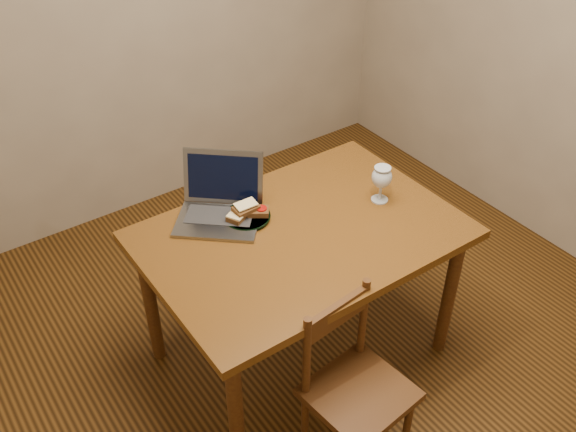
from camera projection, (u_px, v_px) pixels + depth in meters
floor at (318, 345)px, 3.16m from camera, size 3.20×3.20×0.02m
table at (302, 247)px, 2.72m from camera, size 1.30×0.90×0.74m
chair at (356, 382)px, 2.44m from camera, size 0.40×0.39×0.39m
plate at (247, 217)px, 2.73m from camera, size 0.20×0.20×0.02m
sandwich_cheese at (239, 214)px, 2.71m from camera, size 0.12×0.10×0.03m
sandwich_tomato at (256, 210)px, 2.73m from camera, size 0.13×0.12×0.03m
sandwich_top at (246, 208)px, 2.71m from camera, size 0.11×0.07×0.03m
milk_glass at (381, 184)px, 2.80m from camera, size 0.09×0.09×0.17m
laptop at (220, 200)px, 2.73m from camera, size 0.47×0.47×0.25m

